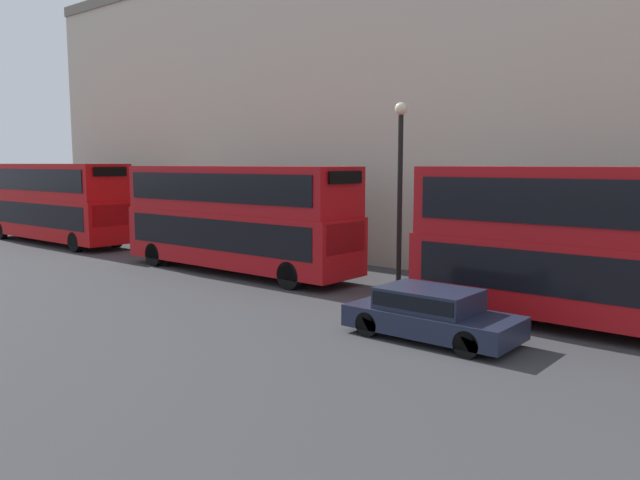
% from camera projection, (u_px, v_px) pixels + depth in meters
% --- Properties ---
extents(bus_leading, '(2.59, 10.75, 4.29)m').
position_uv_depth(bus_leading, '(619.00, 243.00, 15.76)').
color(bus_leading, '#A80F14').
rests_on(bus_leading, ground).
extents(bus_second_in_queue, '(2.59, 11.06, 4.26)m').
position_uv_depth(bus_second_in_queue, '(236.00, 214.00, 24.80)').
color(bus_second_in_queue, '#A80F14').
rests_on(bus_second_in_queue, ground).
extents(bus_third_in_queue, '(2.59, 11.47, 4.35)m').
position_uv_depth(bus_third_in_queue, '(54.00, 200.00, 34.11)').
color(bus_third_in_queue, '#B20C0F').
rests_on(bus_third_in_queue, ground).
extents(car_hatchback, '(1.87, 4.30, 1.28)m').
position_uv_depth(car_hatchback, '(431.00, 312.00, 15.55)').
color(car_hatchback, '#1E2338').
rests_on(car_hatchback, ground).
extents(street_lamp, '(0.44, 0.44, 6.48)m').
position_uv_depth(street_lamp, '(400.00, 174.00, 21.88)').
color(street_lamp, black).
rests_on(street_lamp, ground).
extents(pedestrian, '(0.36, 0.36, 1.65)m').
position_uv_depth(pedestrian, '(415.00, 265.00, 22.20)').
color(pedestrian, '#26262D').
rests_on(pedestrian, ground).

